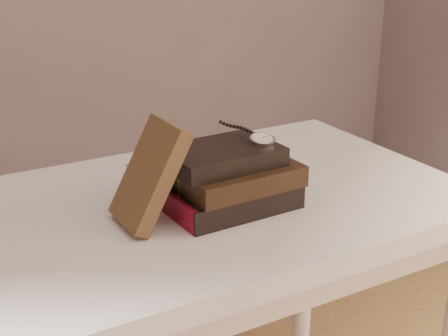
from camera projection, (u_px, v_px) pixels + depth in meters
table at (197, 244)px, 1.22m from camera, size 1.00×0.60×0.75m
book_stack at (230, 179)px, 1.14m from camera, size 0.23×0.16×0.11m
journal at (150, 175)px, 1.07m from camera, size 0.11×0.11×0.17m
pocket_watch at (259, 138)px, 1.14m from camera, size 0.05×0.15×0.02m
eyeglasses at (169, 168)px, 1.16m from camera, size 0.10×0.11×0.04m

